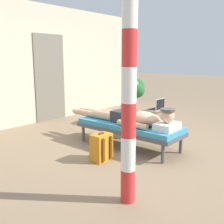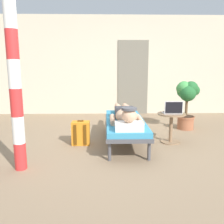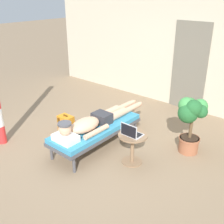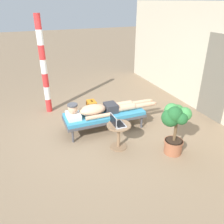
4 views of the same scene
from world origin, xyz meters
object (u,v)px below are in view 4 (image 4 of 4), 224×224
lounge_chair (105,115)px  backpack (92,108)px  porch_post (44,67)px  person_reclining (103,109)px  side_table (119,132)px  laptop (116,123)px  potted_plant (175,122)px

lounge_chair → backpack: size_ratio=4.33×
backpack → porch_post: 1.59m
lounge_chair → porch_post: (-1.44, -1.07, 0.88)m
person_reclining → side_table: bearing=3.3°
lounge_chair → person_reclining: size_ratio=0.85×
person_reclining → laptop: bearing=-0.3°
lounge_chair → person_reclining: (0.00, -0.05, 0.17)m
side_table → laptop: laptop is taller
person_reclining → laptop: 0.81m
backpack → potted_plant: (2.13, 0.96, 0.49)m
person_reclining → laptop: size_ratio=7.00×
person_reclining → porch_post: bearing=-144.7°
lounge_chair → laptop: 0.85m
laptop → porch_post: (-2.25, -1.02, 0.64)m
side_table → potted_plant: potted_plant is taller
person_reclining → side_table: person_reclining is taller
potted_plant → lounge_chair: bearing=-147.0°
backpack → potted_plant: 2.39m
laptop → backpack: (-1.57, -0.01, -0.39)m
lounge_chair → porch_post: porch_post is taller
side_table → potted_plant: size_ratio=0.51×
lounge_chair → porch_post: bearing=-143.5°
potted_plant → person_reclining: bearing=-145.7°
backpack → potted_plant: size_ratio=0.41×
laptop → potted_plant: potted_plant is taller
person_reclining → side_table: (0.81, 0.05, -0.16)m
potted_plant → porch_post: 3.47m
porch_post → lounge_chair: bearing=36.5°
backpack → potted_plant: bearing=24.1°
lounge_chair → potted_plant: bearing=33.0°
lounge_chair → laptop: laptop is taller
potted_plant → porch_post: size_ratio=0.42×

